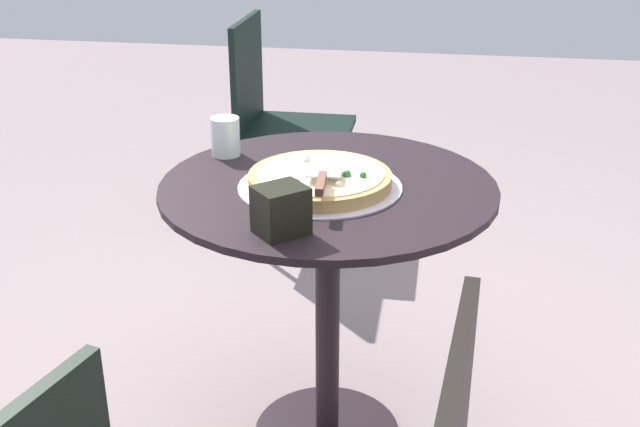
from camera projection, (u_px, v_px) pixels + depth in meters
patio_table at (328, 254)px, 1.98m from camera, size 0.81×0.81×0.76m
pizza_on_tray at (320, 180)px, 1.87m from camera, size 0.39×0.39×0.05m
pizza_server at (323, 177)px, 1.77m from camera, size 0.21×0.09×0.02m
drinking_cup at (225, 137)px, 2.07m from camera, size 0.08×0.08×0.10m
napkin_dispenser at (281, 210)px, 1.62m from camera, size 0.13×0.13×0.10m
patio_chair_far at (277, 113)px, 3.25m from camera, size 0.44×0.44×0.90m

